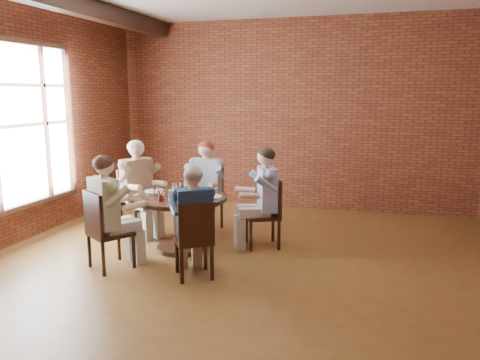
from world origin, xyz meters
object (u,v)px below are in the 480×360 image
(diner_c, at_px, (139,188))
(chair_d, at_px, (103,228))
(chair_a, at_px, (269,210))
(diner_e, at_px, (193,223))
(diner_a, at_px, (263,198))
(chair_e, at_px, (195,237))
(chair_b, at_px, (208,196))
(diner_b, at_px, (205,187))
(smartphone, at_px, (207,202))
(diner_d, at_px, (109,213))
(dining_table, at_px, (180,212))
(chair_c, at_px, (136,199))

(diner_c, relative_size, chair_d, 1.47)
(chair_a, distance_m, diner_c, 1.98)
(diner_e, bearing_deg, diner_c, -76.09)
(diner_a, xyz_separation_m, chair_d, (-1.61, -1.38, -0.16))
(chair_a, relative_size, diner_c, 0.68)
(chair_d, relative_size, chair_e, 1.06)
(chair_e, relative_size, diner_e, 0.71)
(chair_b, xyz_separation_m, chair_e, (0.57, -1.94, -0.02))
(diner_a, height_order, chair_d, diner_a)
(diner_b, xyz_separation_m, chair_d, (-0.58, -1.89, -0.17))
(diner_a, bearing_deg, chair_e, -43.19)
(chair_e, height_order, smartphone, chair_e)
(diner_a, xyz_separation_m, chair_b, (-1.02, 0.59, -0.17))
(chair_b, bearing_deg, diner_a, -30.29)
(diner_c, bearing_deg, chair_d, -139.34)
(diner_a, bearing_deg, diner_e, -45.78)
(diner_d, bearing_deg, dining_table, -90.00)
(chair_c, xyz_separation_m, chair_d, (0.36, -1.45, -0.01))
(chair_c, distance_m, smartphone, 1.64)
(chair_c, bearing_deg, diner_a, -62.48)
(diner_c, distance_m, chair_d, 1.44)
(dining_table, relative_size, diner_a, 0.93)
(diner_d, relative_size, diner_e, 1.07)
(chair_c, bearing_deg, chair_b, -31.33)
(chair_b, xyz_separation_m, chair_d, (-0.58, -1.98, 0.00))
(chair_b, xyz_separation_m, smartphone, (0.48, -1.31, 0.24))
(diner_c, bearing_deg, diner_b, -31.17)
(dining_table, relative_size, chair_e, 1.40)
(dining_table, distance_m, smartphone, 0.58)
(chair_a, bearing_deg, chair_c, -115.45)
(chair_d, bearing_deg, chair_e, -145.40)
(chair_d, bearing_deg, dining_table, -90.00)
(chair_d, bearing_deg, smartphone, -115.10)
(diner_a, relative_size, diner_b, 1.00)
(chair_c, relative_size, chair_d, 1.02)
(diner_a, relative_size, diner_c, 0.97)
(chair_d, distance_m, diner_e, 1.12)
(dining_table, relative_size, diner_c, 0.90)
(diner_a, relative_size, diner_d, 0.99)
(diner_b, height_order, smartphone, diner_b)
(chair_d, xyz_separation_m, diner_d, (0.05, 0.08, 0.17))
(chair_b, bearing_deg, chair_c, -150.84)
(chair_c, distance_m, chair_e, 2.07)
(chair_a, relative_size, diner_d, 0.69)
(chair_e, bearing_deg, diner_d, -35.06)
(dining_table, bearing_deg, chair_e, -56.85)
(diner_d, bearing_deg, chair_c, -40.68)
(diner_b, distance_m, chair_d, 1.98)
(diner_b, relative_size, diner_e, 1.07)
(chair_b, bearing_deg, diner_e, -74.30)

